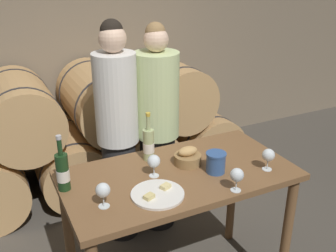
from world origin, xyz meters
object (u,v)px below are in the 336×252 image
at_px(person_left, 118,134).
at_px(wine_bottle_white, 149,144).
at_px(wine_glass_right, 268,155).
at_px(bread_basket, 188,157).
at_px(tasting_table, 178,192).
at_px(person_right, 157,131).
at_px(cheese_plate, 158,194).
at_px(wine_glass_center, 237,175).
at_px(wine_bottle_red, 63,171).
at_px(wine_glass_far_left, 103,191).
at_px(blue_crock, 216,162).
at_px(wine_glass_left, 154,162).

distance_m(person_left, wine_bottle_white, 0.55).
bearing_deg(person_left, wine_glass_right, -57.13).
relative_size(person_left, bread_basket, 10.26).
xyz_separation_m(tasting_table, person_right, (0.21, 0.76, 0.08)).
bearing_deg(cheese_plate, wine_bottle_white, 72.81).
distance_m(wine_bottle_white, wine_glass_center, 0.63).
bearing_deg(bread_basket, wine_bottle_white, 140.34).
bearing_deg(wine_bottle_red, bread_basket, -3.45).
relative_size(wine_bottle_white, cheese_plate, 1.09).
height_order(wine_glass_far_left, wine_glass_right, same).
height_order(tasting_table, cheese_plate, cheese_plate).
bearing_deg(wine_bottle_white, person_right, 60.34).
xyz_separation_m(blue_crock, wine_glass_right, (0.30, -0.12, 0.03)).
relative_size(person_right, cheese_plate, 5.81).
relative_size(person_right, wine_glass_right, 12.34).
distance_m(wine_bottle_white, wine_glass_right, 0.75).
distance_m(person_right, cheese_plate, 1.03).
xyz_separation_m(wine_bottle_red, bread_basket, (0.77, -0.05, -0.07)).
bearing_deg(person_left, tasting_table, -80.79).
height_order(wine_glass_left, wine_glass_center, same).
bearing_deg(wine_bottle_white, wine_glass_far_left, -138.13).
xyz_separation_m(cheese_plate, wine_glass_far_left, (-0.30, 0.03, 0.09)).
bearing_deg(wine_bottle_red, tasting_table, -10.04).
relative_size(wine_glass_far_left, wine_glass_right, 1.00).
bearing_deg(person_right, cheese_plate, -114.54).
distance_m(bread_basket, wine_glass_center, 0.41).
height_order(person_left, wine_glass_right, person_left).
height_order(tasting_table, blue_crock, blue_crock).
height_order(person_right, wine_bottle_red, person_right).
bearing_deg(wine_glass_right, person_right, 107.08).
xyz_separation_m(tasting_table, wine_bottle_white, (-0.10, 0.23, 0.25)).
distance_m(tasting_table, person_right, 0.79).
distance_m(tasting_table, bread_basket, 0.23).
bearing_deg(blue_crock, bread_basket, 122.20).
xyz_separation_m(person_left, wine_glass_far_left, (-0.39, -0.91, 0.13)).
distance_m(cheese_plate, wine_glass_far_left, 0.31).
bearing_deg(person_right, wine_glass_far_left, -128.56).
relative_size(person_left, wine_bottle_red, 5.31).
height_order(person_left, bread_basket, person_left).
bearing_deg(blue_crock, wine_bottle_red, 166.39).
bearing_deg(person_left, wine_glass_center, -73.73).
bearing_deg(wine_bottle_red, wine_glass_left, -10.11).
distance_m(cheese_plate, wine_glass_center, 0.45).
bearing_deg(wine_bottle_white, wine_bottle_red, -168.46).
distance_m(blue_crock, wine_glass_far_left, 0.72).
bearing_deg(wine_glass_left, wine_bottle_white, 74.57).
xyz_separation_m(tasting_table, person_left, (-0.12, 0.76, 0.11)).
height_order(blue_crock, bread_basket, blue_crock).
bearing_deg(blue_crock, cheese_plate, -169.47).
relative_size(tasting_table, wine_glass_right, 10.09).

